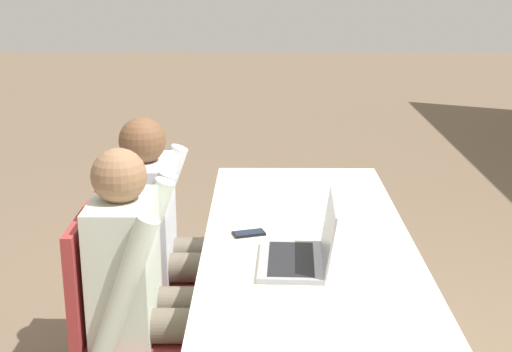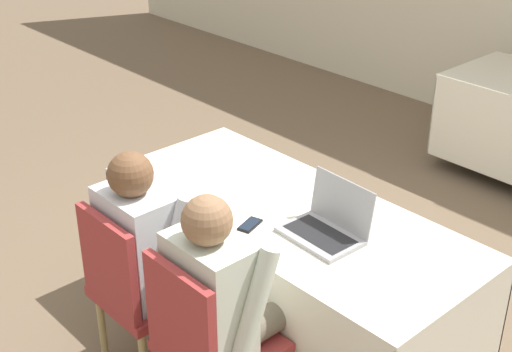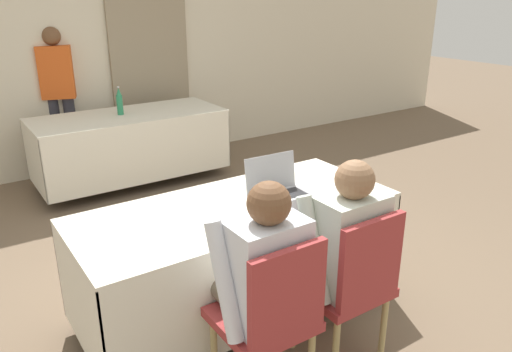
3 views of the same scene
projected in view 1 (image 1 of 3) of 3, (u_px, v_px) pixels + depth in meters
conference_table_near at (307, 275)px, 2.91m from camera, size 1.93×0.83×0.75m
laptop at (302, 252)px, 2.58m from camera, size 0.37×0.28×0.24m
cell_phone at (249, 233)px, 2.87m from camera, size 0.10×0.14×0.01m
paper_beside_laptop at (286, 192)px, 3.40m from camera, size 0.30×0.35×0.00m
paper_centre_table at (248, 320)px, 2.19m from camera, size 0.24×0.32×0.00m
chair_near_left at (142, 263)px, 3.18m from camera, size 0.44×0.44×0.91m
chair_near_right at (120, 319)px, 2.69m from camera, size 0.44×0.44×0.91m
person_checkered_shirt at (164, 230)px, 3.14m from camera, size 0.50×0.52×1.17m
person_white_shirt at (146, 280)px, 2.64m from camera, size 0.50×0.52×1.17m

